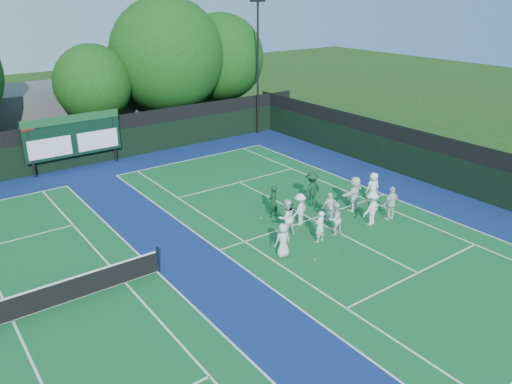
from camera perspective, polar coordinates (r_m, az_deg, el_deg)
ground at (r=24.58m, az=7.94°, el=-3.89°), size 120.00×120.00×0.00m
court_apron at (r=22.00m, az=-5.36°, el=-7.04°), size 34.00×32.00×0.01m
near_court at (r=25.22m, az=6.37°, el=-3.08°), size 11.05×23.85×0.01m
left_court at (r=19.82m, az=-26.06°, el=-13.04°), size 11.05×23.85×0.01m
back_fence at (r=34.36m, az=-18.61°, el=5.17°), size 34.00×0.08×3.00m
divider_fence_right at (r=31.19m, az=18.83°, el=3.48°), size 0.08×32.00×3.00m
scoreboard at (r=33.49m, az=-20.19°, el=6.04°), size 6.00×0.21×3.55m
clubhouse at (r=42.81m, az=-17.13°, el=9.42°), size 18.00×6.00×4.00m
light_pole_right at (r=39.22m, az=0.20°, el=15.67°), size 1.20×0.30×10.12m
tennis_net at (r=19.57m, az=-26.30°, el=-11.87°), size 11.30×0.10×1.10m
tree_c at (r=37.64m, az=-17.92°, el=11.57°), size 5.41×5.41×7.33m
tree_d at (r=39.67m, az=-9.94°, el=14.82°), size 8.65×8.65×10.43m
tree_e at (r=42.06m, az=-3.93°, el=14.87°), size 7.00×7.00×9.12m
tennis_ball_0 at (r=21.57m, az=6.75°, el=-7.65°), size 0.07×0.07×0.07m
tennis_ball_1 at (r=27.91m, az=6.16°, el=-0.47°), size 0.07×0.07×0.07m
tennis_ball_2 at (r=25.89m, az=11.24°, el=-2.64°), size 0.07×0.07×0.07m
tennis_ball_3 at (r=25.15m, az=0.59°, el=-2.96°), size 0.07×0.07×0.07m
tennis_ball_4 at (r=26.37m, az=5.68°, el=-1.83°), size 0.07×0.07×0.07m
tennis_ball_5 at (r=27.01m, az=13.31°, el=-1.75°), size 0.07×0.07×0.07m
player_front_0 at (r=21.41m, az=3.10°, el=-5.51°), size 0.79×0.54×1.54m
player_front_1 at (r=22.76m, az=7.32°, el=-3.94°), size 0.59×0.42×1.52m
player_front_2 at (r=23.52m, az=8.99°, el=-3.04°), size 0.80×0.63×1.60m
player_front_3 at (r=24.83m, az=13.06°, el=-1.81°), size 1.19×0.78×1.73m
player_front_4 at (r=25.57m, az=15.20°, el=-1.26°), size 1.07×0.53×1.76m
player_back_0 at (r=23.16m, az=3.50°, el=-2.92°), size 0.94×0.76×1.80m
player_back_1 at (r=24.30m, az=5.02°, el=-1.97°), size 1.18×0.90×1.62m
player_back_2 at (r=24.90m, az=8.45°, el=-1.69°), size 0.94×0.60×1.49m
player_back_3 at (r=26.26m, az=11.19°, el=-0.17°), size 1.79×0.91×1.84m
player_back_4 at (r=27.53m, az=13.23°, el=0.51°), size 0.88×0.65×1.66m
coach_left at (r=25.02m, az=1.95°, el=-1.08°), size 0.70×0.56×1.68m
coach_right at (r=26.47m, az=6.38°, el=0.33°), size 1.27×0.81×1.87m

